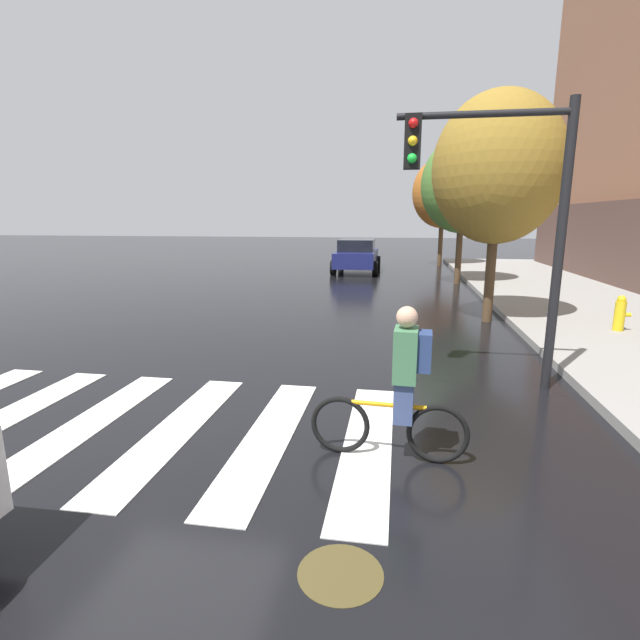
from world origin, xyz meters
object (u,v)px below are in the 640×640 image
Objects in this scene: sedan_mid at (357,255)px; fire_hydrant at (620,313)px; street_tree_mid at (463,185)px; street_tree_near at (498,169)px; street_tree_far at (443,193)px; manhole_cover at (340,573)px; cyclist at (401,385)px; traffic_light_near at (504,197)px.

fire_hydrant is at bearing -60.31° from sedan_mid.
street_tree_mid reaches higher than fire_hydrant.
street_tree_near is 0.95× the size of street_tree_far.
street_tree_far is at bearing 83.83° from manhole_cover.
cyclist is 0.31× the size of street_tree_near.
street_tree_far is at bearing 42.48° from sedan_mid.
street_tree_near is 0.98× the size of street_tree_mid.
sedan_mid is at bearing 119.69° from fire_hydrant.
sedan_mid is 16.07m from traffic_light_near.
manhole_cover is 0.82× the size of fire_hydrant.
street_tree_far is at bearing 84.40° from cyclist.
manhole_cover is at bearing -99.28° from street_tree_mid.
sedan_mid is 0.81× the size of street_tree_mid.
street_tree_near is 14.55m from street_tree_far.
manhole_cover is 5.55m from traffic_light_near.
sedan_mid is 13.73m from fire_hydrant.
traffic_light_near is 19.47m from street_tree_far.
street_tree_mid is 7.42m from street_tree_far.
street_tree_far is (-2.58, 15.79, 3.36)m from fire_hydrant.
cyclist reaches higher than sedan_mid.
street_tree_far reaches higher than fire_hydrant.
street_tree_mid is (4.32, -3.55, 2.99)m from sedan_mid.
street_tree_near is at bearing 74.29° from manhole_cover.
fire_hydrant is 16.35m from street_tree_far.
sedan_mid is at bearing 96.48° from cyclist.
cyclist is 7.84m from fire_hydrant.
manhole_cover is at bearing -85.29° from sedan_mid.
cyclist is (2.06, -18.16, 0.03)m from sedan_mid.
manhole_cover is 17.05m from street_tree_mid.
sedan_mid is at bearing 94.71° from manhole_cover.
street_tree_far reaches higher than sedan_mid.
cyclist is at bearing -118.32° from traffic_light_near.
street_tree_near is (2.19, 7.48, 2.87)m from cyclist.
fire_hydrant is at bearing 52.77° from cyclist.
cyclist is at bearing -127.23° from fire_hydrant.
manhole_cover is 0.11× the size of street_tree_mid.
street_tree_far reaches higher than manhole_cover.
traffic_light_near is 12.08m from street_tree_mid.
street_tree_far reaches higher than street_tree_mid.
manhole_cover is 20.04m from sedan_mid.
cyclist is 0.41× the size of traffic_light_near.
cyclist is (0.42, 1.80, 0.84)m from manhole_cover.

